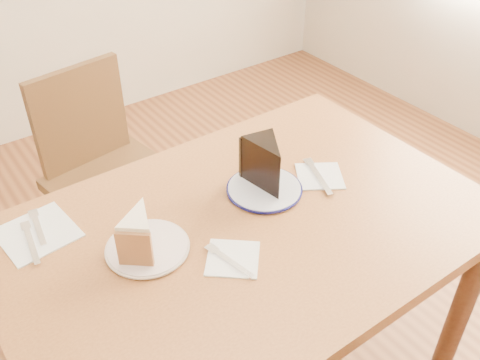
# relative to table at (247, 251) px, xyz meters

# --- Properties ---
(table) EXTENTS (1.20, 0.80, 0.75)m
(table) POSITION_rel_table_xyz_m (0.00, 0.00, 0.00)
(table) COLOR brown
(table) RESTS_ON ground
(chair_far) EXTENTS (0.48, 0.48, 0.84)m
(chair_far) POSITION_rel_table_xyz_m (-0.06, 0.77, -0.18)
(chair_far) COLOR #352010
(chair_far) RESTS_ON ground
(plate_cream) EXTENTS (0.19, 0.19, 0.01)m
(plate_cream) POSITION_rel_table_xyz_m (-0.24, 0.06, 0.10)
(plate_cream) COLOR silver
(plate_cream) RESTS_ON table
(plate_navy) EXTENTS (0.19, 0.19, 0.01)m
(plate_navy) POSITION_rel_table_xyz_m (0.11, 0.08, 0.10)
(plate_navy) COLOR silver
(plate_navy) RESTS_ON table
(carrot_cake) EXTENTS (0.12, 0.13, 0.09)m
(carrot_cake) POSITION_rel_table_xyz_m (-0.25, 0.07, 0.16)
(carrot_cake) COLOR beige
(carrot_cake) RESTS_ON plate_cream
(chocolate_cake) EXTENTS (0.11, 0.14, 0.12)m
(chocolate_cake) POSITION_rel_table_xyz_m (0.12, 0.08, 0.17)
(chocolate_cake) COLOR black
(chocolate_cake) RESTS_ON plate_navy
(napkin_cream) EXTENTS (0.17, 0.17, 0.00)m
(napkin_cream) POSITION_rel_table_xyz_m (-0.10, -0.08, 0.10)
(napkin_cream) COLOR white
(napkin_cream) RESTS_ON table
(napkin_navy) EXTENTS (0.17, 0.17, 0.00)m
(napkin_navy) POSITION_rel_table_xyz_m (0.27, 0.04, 0.10)
(napkin_navy) COLOR white
(napkin_navy) RESTS_ON table
(napkin_spare) EXTENTS (0.18, 0.18, 0.00)m
(napkin_spare) POSITION_rel_table_xyz_m (-0.43, 0.26, 0.10)
(napkin_spare) COLOR white
(napkin_spare) RESTS_ON table
(fork_cream) EXTENTS (0.04, 0.14, 0.00)m
(fork_cream) POSITION_rel_table_xyz_m (-0.11, -0.09, 0.10)
(fork_cream) COLOR silver
(fork_cream) RESTS_ON napkin_cream
(knife_navy) EXTENTS (0.07, 0.16, 0.00)m
(knife_navy) POSITION_rel_table_xyz_m (0.27, 0.03, 0.10)
(knife_navy) COLOR silver
(knife_navy) RESTS_ON napkin_navy
(fork_spare) EXTENTS (0.03, 0.14, 0.00)m
(fork_spare) POSITION_rel_table_xyz_m (-0.43, 0.28, 0.10)
(fork_spare) COLOR silver
(fork_spare) RESTS_ON napkin_spare
(knife_spare) EXTENTS (0.04, 0.16, 0.00)m
(knife_spare) POSITION_rel_table_xyz_m (-0.46, 0.23, 0.10)
(knife_spare) COLOR silver
(knife_spare) RESTS_ON napkin_spare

